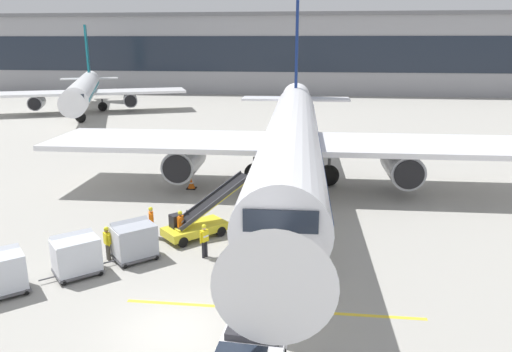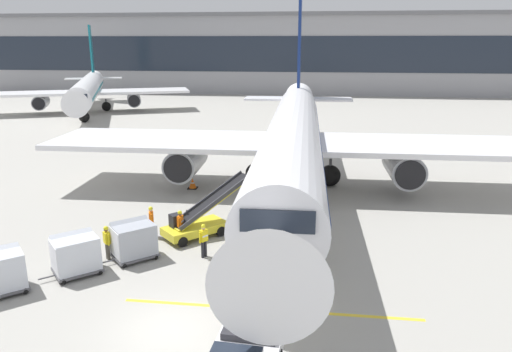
{
  "view_description": "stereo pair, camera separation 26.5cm",
  "coord_description": "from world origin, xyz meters",
  "px_view_note": "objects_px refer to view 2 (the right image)",
  "views": [
    {
      "loc": [
        4.96,
        -15.13,
        10.32
      ],
      "look_at": [
        2.02,
        10.2,
        3.16
      ],
      "focal_mm": 33.69,
      "sensor_mm": 36.0,
      "label": 1
    },
    {
      "loc": [
        5.22,
        -15.09,
        10.32
      ],
      "look_at": [
        2.02,
        10.2,
        3.16
      ],
      "focal_mm": 33.69,
      "sensor_mm": 36.0,
      "label": 2
    }
  ],
  "objects_px": {
    "ground_crew_marshaller": "(151,220)",
    "ground_crew_wingwalker": "(204,238)",
    "safety_cone_engine_keepout": "(193,183)",
    "baggage_cart_lead": "(133,239)",
    "baggage_cart_second": "(75,253)",
    "belt_loader": "(198,221)",
    "parked_airplane": "(293,137)",
    "ground_crew_by_carts": "(180,224)",
    "distant_airplane": "(88,90)",
    "ground_crew_by_loader": "(107,240)"
  },
  "relations": [
    {
      "from": "ground_crew_marshaller",
      "to": "ground_crew_wingwalker",
      "type": "height_order",
      "value": "same"
    },
    {
      "from": "ground_crew_marshaller",
      "to": "safety_cone_engine_keepout",
      "type": "height_order",
      "value": "ground_crew_marshaller"
    },
    {
      "from": "baggage_cart_lead",
      "to": "baggage_cart_second",
      "type": "xyz_separation_m",
      "value": [
        -2.02,
        -1.89,
        0.0
      ]
    },
    {
      "from": "belt_loader",
      "to": "ground_crew_marshaller",
      "type": "relative_size",
      "value": 2.65
    },
    {
      "from": "parked_airplane",
      "to": "belt_loader",
      "type": "height_order",
      "value": "parked_airplane"
    },
    {
      "from": "baggage_cart_second",
      "to": "safety_cone_engine_keepout",
      "type": "relative_size",
      "value": 3.36
    },
    {
      "from": "ground_crew_by_carts",
      "to": "safety_cone_engine_keepout",
      "type": "distance_m",
      "value": 9.64
    },
    {
      "from": "ground_crew_by_carts",
      "to": "safety_cone_engine_keepout",
      "type": "relative_size",
      "value": 2.28
    },
    {
      "from": "ground_crew_marshaller",
      "to": "safety_cone_engine_keepout",
      "type": "xyz_separation_m",
      "value": [
        -0.06,
        9.04,
        -0.63
      ]
    },
    {
      "from": "distant_airplane",
      "to": "ground_crew_by_carts",
      "type": "bearing_deg",
      "value": -59.3
    },
    {
      "from": "baggage_cart_second",
      "to": "ground_crew_marshaller",
      "type": "distance_m",
      "value": 5.03
    },
    {
      "from": "parked_airplane",
      "to": "baggage_cart_second",
      "type": "xyz_separation_m",
      "value": [
        -9.12,
        -14.62,
        -2.8
      ]
    },
    {
      "from": "ground_crew_wingwalker",
      "to": "safety_cone_engine_keepout",
      "type": "relative_size",
      "value": 2.28
    },
    {
      "from": "ground_crew_wingwalker",
      "to": "distant_airplane",
      "type": "bearing_deg",
      "value": 121.26
    },
    {
      "from": "ground_crew_wingwalker",
      "to": "belt_loader",
      "type": "bearing_deg",
      "value": 109.14
    },
    {
      "from": "ground_crew_by_loader",
      "to": "belt_loader",
      "type": "bearing_deg",
      "value": 43.08
    },
    {
      "from": "baggage_cart_lead",
      "to": "ground_crew_by_loader",
      "type": "bearing_deg",
      "value": -166.43
    },
    {
      "from": "parked_airplane",
      "to": "ground_crew_by_carts",
      "type": "relative_size",
      "value": 25.58
    },
    {
      "from": "ground_crew_by_carts",
      "to": "ground_crew_marshaller",
      "type": "relative_size",
      "value": 1.0
    },
    {
      "from": "baggage_cart_second",
      "to": "ground_crew_by_loader",
      "type": "distance_m",
      "value": 1.78
    },
    {
      "from": "belt_loader",
      "to": "baggage_cart_second",
      "type": "bearing_deg",
      "value": -131.7
    },
    {
      "from": "baggage_cart_lead",
      "to": "ground_crew_wingwalker",
      "type": "height_order",
      "value": "baggage_cart_lead"
    },
    {
      "from": "baggage_cart_lead",
      "to": "ground_crew_by_loader",
      "type": "distance_m",
      "value": 1.25
    },
    {
      "from": "belt_loader",
      "to": "parked_airplane",
      "type": "bearing_deg",
      "value": 64.23
    },
    {
      "from": "ground_crew_by_loader",
      "to": "ground_crew_marshaller",
      "type": "relative_size",
      "value": 1.0
    },
    {
      "from": "ground_crew_by_loader",
      "to": "ground_crew_by_carts",
      "type": "distance_m",
      "value": 3.93
    },
    {
      "from": "parked_airplane",
      "to": "ground_crew_by_carts",
      "type": "bearing_deg",
      "value": -117.33
    },
    {
      "from": "ground_crew_by_loader",
      "to": "ground_crew_wingwalker",
      "type": "relative_size",
      "value": 1.0
    },
    {
      "from": "belt_loader",
      "to": "ground_crew_by_carts",
      "type": "relative_size",
      "value": 2.65
    },
    {
      "from": "ground_crew_by_loader",
      "to": "distant_airplane",
      "type": "distance_m",
      "value": 54.04
    },
    {
      "from": "ground_crew_by_loader",
      "to": "ground_crew_marshaller",
      "type": "bearing_deg",
      "value": 68.38
    },
    {
      "from": "baggage_cart_lead",
      "to": "ground_crew_by_carts",
      "type": "bearing_deg",
      "value": 53.36
    },
    {
      "from": "ground_crew_by_loader",
      "to": "distant_airplane",
      "type": "xyz_separation_m",
      "value": [
        -24.17,
        48.27,
        2.38
      ]
    },
    {
      "from": "baggage_cart_lead",
      "to": "distant_airplane",
      "type": "xyz_separation_m",
      "value": [
        -25.39,
        47.98,
        2.37
      ]
    },
    {
      "from": "baggage_cart_lead",
      "to": "ground_crew_by_loader",
      "type": "height_order",
      "value": "baggage_cart_lead"
    },
    {
      "from": "safety_cone_engine_keepout",
      "to": "ground_crew_by_loader",
      "type": "bearing_deg",
      "value": -95.4
    },
    {
      "from": "ground_crew_marshaller",
      "to": "distant_airplane",
      "type": "relative_size",
      "value": 0.05
    },
    {
      "from": "parked_airplane",
      "to": "belt_loader",
      "type": "relative_size",
      "value": 9.65
    },
    {
      "from": "baggage_cart_second",
      "to": "distant_airplane",
      "type": "height_order",
      "value": "distant_airplane"
    },
    {
      "from": "parked_airplane",
      "to": "belt_loader",
      "type": "xyz_separation_m",
      "value": [
        -4.61,
        -9.56,
        -2.92
      ]
    },
    {
      "from": "safety_cone_engine_keepout",
      "to": "distant_airplane",
      "type": "relative_size",
      "value": 0.02
    },
    {
      "from": "safety_cone_engine_keepout",
      "to": "ground_crew_by_carts",
      "type": "bearing_deg",
      "value": -79.23
    },
    {
      "from": "belt_loader",
      "to": "baggage_cart_second",
      "type": "xyz_separation_m",
      "value": [
        -4.51,
        -5.06,
        0.12
      ]
    },
    {
      "from": "baggage_cart_lead",
      "to": "safety_cone_engine_keepout",
      "type": "distance_m",
      "value": 11.78
    },
    {
      "from": "ground_crew_wingwalker",
      "to": "ground_crew_marshaller",
      "type": "bearing_deg",
      "value": 147.61
    },
    {
      "from": "ground_crew_by_loader",
      "to": "ground_crew_marshaller",
      "type": "height_order",
      "value": "same"
    },
    {
      "from": "ground_crew_marshaller",
      "to": "ground_crew_wingwalker",
      "type": "relative_size",
      "value": 1.0
    },
    {
      "from": "baggage_cart_second",
      "to": "safety_cone_engine_keepout",
      "type": "bearing_deg",
      "value": 81.91
    },
    {
      "from": "ground_crew_by_carts",
      "to": "ground_crew_wingwalker",
      "type": "bearing_deg",
      "value": -46.3
    },
    {
      "from": "belt_loader",
      "to": "safety_cone_engine_keepout",
      "type": "xyz_separation_m",
      "value": [
        -2.57,
        8.59,
        -0.51
      ]
    }
  ]
}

